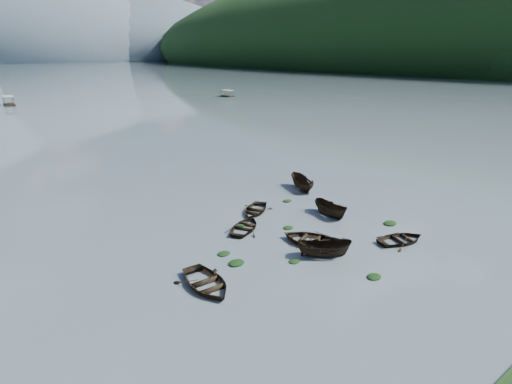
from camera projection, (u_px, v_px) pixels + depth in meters
ground_plane at (357, 263)px, 28.40m from camera, size 2400.00×2400.00×0.00m
right_hill_far at (467, 66)px, 455.90m from camera, size 520.00×1200.00×190.00m
haze_mtn_c at (42, 61)px, 786.21m from camera, size 520.00×520.00×260.00m
haze_mtn_d at (131, 60)px, 888.62m from camera, size 520.00×520.00×220.00m
rowboat_0 at (206, 287)px, 25.49m from camera, size 3.52×4.77×0.96m
rowboat_1 at (245, 229)px, 33.81m from camera, size 4.89×4.55×0.83m
rowboat_2 at (324, 256)px, 29.33m from camera, size 4.01×3.58×1.52m
rowboat_3 at (312, 243)px, 31.28m from camera, size 5.21×5.90×1.01m
rowboat_4 at (401, 242)px, 31.53m from camera, size 4.67×3.88×0.83m
rowboat_5 at (330, 215)px, 36.71m from camera, size 1.75×4.02×1.51m
rowboat_7 at (255, 212)px, 37.44m from camera, size 4.99×4.73×0.84m
rowboat_8 at (301, 189)px, 43.71m from camera, size 2.96×4.63×1.68m
weed_clump_0 at (236, 264)px, 28.26m from camera, size 1.20×0.98×0.26m
weed_clump_1 at (294, 262)px, 28.51m from camera, size 0.88×0.70×0.19m
weed_clump_2 at (374, 277)px, 26.54m from camera, size 1.05×0.84×0.23m
weed_clump_3 at (288, 228)px, 33.98m from camera, size 0.91×0.77×0.20m
weed_clump_4 at (390, 224)px, 34.85m from camera, size 1.27×1.01×0.26m
weed_clump_5 at (224, 254)px, 29.60m from camera, size 1.00×0.81×0.21m
weed_clump_6 at (241, 225)px, 34.67m from camera, size 1.08×0.90×0.22m
weed_clump_7 at (287, 201)px, 40.14m from camera, size 0.99×0.79×0.22m
pontoon_centre at (10, 105)px, 113.98m from camera, size 2.96×6.59×2.49m
pontoon_right at (227, 97)px, 136.89m from camera, size 2.63×5.56×2.08m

